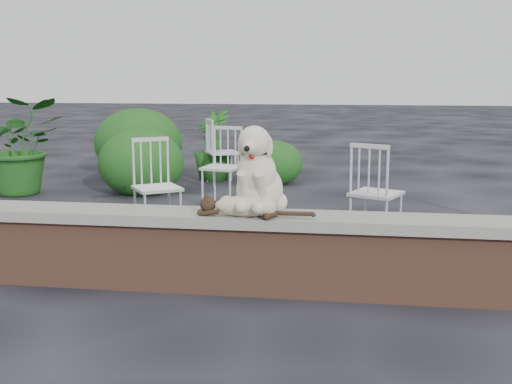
# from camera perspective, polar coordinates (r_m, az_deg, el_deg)

# --- Properties ---
(ground) EXTENTS (60.00, 60.00, 0.00)m
(ground) POSITION_cam_1_polar(r_m,az_deg,el_deg) (4.69, 2.91, -8.97)
(ground) COLOR black
(ground) RESTS_ON ground
(brick_wall) EXTENTS (6.00, 0.30, 0.50)m
(brick_wall) POSITION_cam_1_polar(r_m,az_deg,el_deg) (4.62, 2.94, -6.04)
(brick_wall) COLOR brown
(brick_wall) RESTS_ON ground
(capstone) EXTENTS (6.20, 0.40, 0.08)m
(capstone) POSITION_cam_1_polar(r_m,az_deg,el_deg) (4.54, 2.97, -2.53)
(capstone) COLOR slate
(capstone) RESTS_ON brick_wall
(dog) EXTENTS (0.50, 0.61, 0.65)m
(dog) POSITION_cam_1_polar(r_m,az_deg,el_deg) (4.54, 0.33, 2.17)
(dog) COLOR beige
(dog) RESTS_ON capstone
(cat) EXTENTS (1.00, 0.37, 0.17)m
(cat) POSITION_cam_1_polar(r_m,az_deg,el_deg) (4.45, -0.96, -1.17)
(cat) COLOR tan
(cat) RESTS_ON capstone
(chair_c) EXTENTS (0.74, 0.74, 0.94)m
(chair_c) POSITION_cam_1_polar(r_m,az_deg,el_deg) (6.13, 10.74, 0.04)
(chair_c) COLOR silver
(chair_c) RESTS_ON ground
(chair_b) EXTENTS (0.67, 0.67, 0.94)m
(chair_b) POSITION_cam_1_polar(r_m,az_deg,el_deg) (7.73, -3.07, 2.34)
(chair_b) COLOR silver
(chair_b) RESTS_ON ground
(chair_a) EXTENTS (0.78, 0.78, 0.94)m
(chair_a) POSITION_cam_1_polar(r_m,az_deg,el_deg) (6.39, -8.86, 0.51)
(chair_a) COLOR silver
(chair_a) RESTS_ON ground
(chair_e) EXTENTS (0.75, 0.75, 0.94)m
(chair_e) POSITION_cam_1_polar(r_m,az_deg,el_deg) (9.25, -3.03, 3.68)
(chair_e) COLOR silver
(chair_e) RESTS_ON ground
(potted_plant_a) EXTENTS (1.48, 1.42, 1.28)m
(potted_plant_a) POSITION_cam_1_polar(r_m,az_deg,el_deg) (8.98, -20.38, 3.94)
(potted_plant_a) COLOR #1B4D16
(potted_plant_a) RESTS_ON ground
(potted_plant_b) EXTENTS (0.83, 0.83, 1.05)m
(potted_plant_b) POSITION_cam_1_polar(r_m,az_deg,el_deg) (9.54, -3.88, 4.21)
(potted_plant_b) COLOR #1B4D16
(potted_plant_b) RESTS_ON ground
(shrubbery) EXTENTS (3.35, 2.76, 1.11)m
(shrubbery) POSITION_cam_1_polar(r_m,az_deg,el_deg) (9.59, -9.03, 3.64)
(shrubbery) COLOR #1B4D16
(shrubbery) RESTS_ON ground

